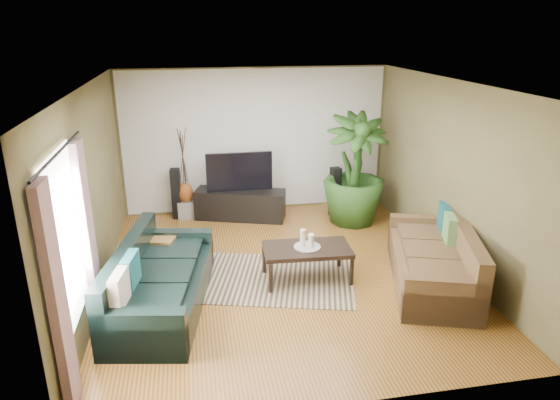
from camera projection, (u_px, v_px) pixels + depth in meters
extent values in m
plane|color=olive|center=(282.00, 272.00, 7.30)|extent=(5.50, 5.50, 0.00)
plane|color=white|center=(283.00, 84.00, 6.40)|extent=(5.50, 5.50, 0.00)
plane|color=brown|center=(256.00, 141.00, 9.40)|extent=(5.00, 0.00, 5.00)
plane|color=brown|center=(342.00, 280.00, 4.30)|extent=(5.00, 0.00, 5.00)
plane|color=brown|center=(92.00, 195.00, 6.42)|extent=(0.00, 5.50, 5.50)
plane|color=brown|center=(451.00, 175.00, 7.27)|extent=(0.00, 5.50, 5.50)
plane|color=white|center=(256.00, 141.00, 9.39)|extent=(4.90, 0.00, 4.90)
plane|color=white|center=(66.00, 242.00, 4.93)|extent=(0.00, 1.80, 1.80)
cube|color=gray|center=(58.00, 303.00, 4.32)|extent=(0.08, 0.35, 2.20)
cube|color=gray|center=(88.00, 235.00, 5.71)|extent=(0.08, 0.35, 2.20)
cylinder|color=black|center=(58.00, 153.00, 4.63)|extent=(0.03, 1.90, 0.03)
cube|color=black|center=(162.00, 277.00, 6.28)|extent=(1.39, 2.47, 0.85)
cube|color=brown|center=(432.00, 255.00, 6.87)|extent=(1.62, 2.40, 0.85)
cube|color=tan|center=(277.00, 279.00, 7.10)|extent=(2.48, 2.03, 0.01)
cube|color=black|center=(307.00, 263.00, 7.02)|extent=(1.24, 0.73, 0.49)
cylinder|color=#999A94|center=(307.00, 247.00, 6.93)|extent=(0.37, 0.37, 0.02)
cylinder|color=beige|center=(303.00, 238.00, 6.91)|extent=(0.08, 0.08, 0.24)
cylinder|color=silver|center=(311.00, 241.00, 6.87)|extent=(0.08, 0.08, 0.19)
cylinder|color=beige|center=(311.00, 239.00, 6.97)|extent=(0.08, 0.08, 0.15)
cube|color=black|center=(240.00, 204.00, 9.23)|extent=(1.71, 0.97, 0.55)
cube|color=black|center=(239.00, 172.00, 9.04)|extent=(1.20, 0.07, 0.71)
cube|color=black|center=(176.00, 194.00, 9.20)|extent=(0.18, 0.20, 0.94)
cube|color=black|center=(335.00, 192.00, 9.31)|extent=(0.20, 0.21, 0.93)
imported|color=#224717|center=(355.00, 170.00, 8.83)|extent=(1.12, 1.12, 1.98)
cylinder|color=black|center=(352.00, 214.00, 9.11)|extent=(0.37, 0.37, 0.28)
cube|color=gray|center=(186.00, 209.00, 9.33)|extent=(0.33, 0.33, 0.32)
ellipsoid|color=brown|center=(185.00, 193.00, 9.23)|extent=(0.29, 0.29, 0.41)
cube|color=brown|center=(160.00, 253.00, 7.27)|extent=(0.65, 0.65, 0.56)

